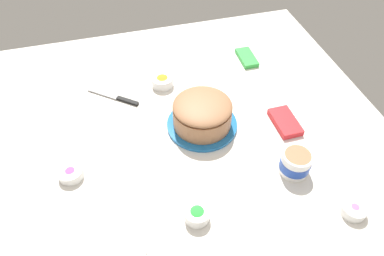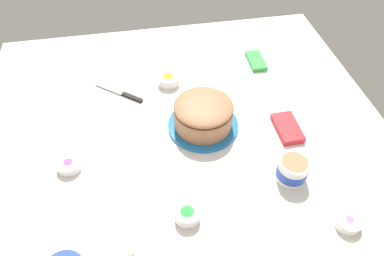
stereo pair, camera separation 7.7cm
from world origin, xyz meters
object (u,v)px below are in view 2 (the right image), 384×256
object	(u,v)px
frosting_tub	(293,170)
sprinkle_bowl_orange	(168,79)
spreading_knife	(123,93)
sprinkle_bowl_blue	(117,248)
sprinkle_bowl_rainbow	(69,164)
sprinkle_bowl_green	(187,214)
candy_box_upper	(256,61)
frosted_cake	(203,116)
sprinkle_bowl_pink	(348,222)
candy_box_lower	(287,128)

from	to	relation	value
frosting_tub	sprinkle_bowl_orange	world-z (taller)	frosting_tub
spreading_knife	sprinkle_bowl_blue	xyz separation A→B (m)	(-0.68, 0.05, 0.02)
sprinkle_bowl_rainbow	sprinkle_bowl_green	world-z (taller)	sprinkle_bowl_green
sprinkle_bowl_rainbow	sprinkle_bowl_green	distance (m)	0.45
candy_box_upper	sprinkle_bowl_blue	bearing A→B (deg)	140.97
spreading_knife	frosting_tub	bearing A→B (deg)	-134.46
frosted_cake	sprinkle_bowl_blue	xyz separation A→B (m)	(-0.44, 0.34, -0.03)
frosting_tub	candy_box_upper	bearing A→B (deg)	-7.05
frosting_tub	sprinkle_bowl_orange	xyz separation A→B (m)	(0.56, 0.33, -0.02)
sprinkle_bowl_orange	sprinkle_bowl_green	xyz separation A→B (m)	(-0.64, 0.03, 0.00)
frosted_cake	sprinkle_bowl_pink	bearing A→B (deg)	-144.21
spreading_knife	candy_box_lower	world-z (taller)	candy_box_lower
sprinkle_bowl_blue	frosting_tub	bearing A→B (deg)	-74.88
frosting_tub	sprinkle_bowl_blue	size ratio (longest dim) A/B	1.15
frosting_tub	spreading_knife	xyz separation A→B (m)	(0.52, 0.53, -0.04)
sprinkle_bowl_blue	sprinkle_bowl_green	distance (m)	0.22
frosted_cake	spreading_knife	bearing A→B (deg)	50.74
sprinkle_bowl_orange	sprinkle_bowl_rainbow	world-z (taller)	sprinkle_bowl_orange
sprinkle_bowl_green	candy_box_lower	distance (m)	0.52
sprinkle_bowl_orange	candy_box_upper	bearing A→B (deg)	-79.62
sprinkle_bowl_pink	candy_box_upper	distance (m)	0.83
sprinkle_bowl_green	candy_box_upper	world-z (taller)	sprinkle_bowl_green
candy_box_lower	spreading_knife	bearing A→B (deg)	61.66
sprinkle_bowl_rainbow	sprinkle_bowl_green	bearing A→B (deg)	-125.80
sprinkle_bowl_pink	candy_box_lower	distance (m)	0.40
sprinkle_bowl_blue	candy_box_lower	bearing A→B (deg)	-60.64
sprinkle_bowl_pink	frosted_cake	bearing A→B (deg)	35.79
frosting_tub	sprinkle_bowl_pink	world-z (taller)	frosting_tub
sprinkle_bowl_pink	sprinkle_bowl_green	xyz separation A→B (m)	(0.11, 0.47, 0.01)
candy_box_lower	candy_box_upper	bearing A→B (deg)	-2.10
frosted_cake	sprinkle_bowl_green	world-z (taller)	frosted_cake
frosted_cake	candy_box_upper	bearing A→B (deg)	-42.36
sprinkle_bowl_orange	candy_box_upper	world-z (taller)	sprinkle_bowl_orange
spreading_knife	sprinkle_bowl_orange	size ratio (longest dim) A/B	2.14
sprinkle_bowl_blue	candy_box_lower	size ratio (longest dim) A/B	0.60
frosting_tub	sprinkle_bowl_pink	distance (m)	0.22
sprinkle_bowl_orange	sprinkle_bowl_green	world-z (taller)	sprinkle_bowl_green
spreading_knife	candy_box_lower	distance (m)	0.67
frosted_cake	candy_box_upper	distance (m)	0.47
candy_box_upper	candy_box_lower	bearing A→B (deg)	179.20
spreading_knife	sprinkle_bowl_pink	world-z (taller)	sprinkle_bowl_pink
sprinkle_bowl_orange	candy_box_lower	size ratio (longest dim) A/B	0.62
frosted_cake	sprinkle_bowl_rainbow	distance (m)	0.50
sprinkle_bowl_orange	sprinkle_bowl_blue	size ratio (longest dim) A/B	1.03
sprinkle_bowl_green	candy_box_lower	xyz separation A→B (m)	(0.29, -0.43, -0.01)
sprinkle_bowl_orange	sprinkle_bowl_blue	distance (m)	0.75
sprinkle_bowl_pink	sprinkle_bowl_blue	size ratio (longest dim) A/B	0.88
sprinkle_bowl_rainbow	candy_box_lower	size ratio (longest dim) A/B	0.56
sprinkle_bowl_blue	spreading_knife	bearing A→B (deg)	-3.88
sprinkle_bowl_green	candy_box_upper	size ratio (longest dim) A/B	0.56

